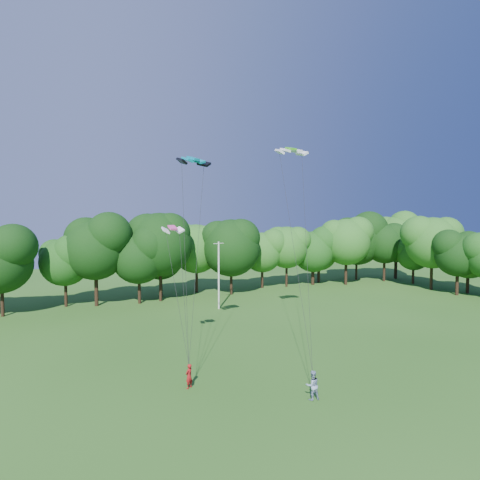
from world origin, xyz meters
name	(u,v)px	position (x,y,z in m)	size (l,w,h in m)	color
ground	(320,436)	(0.00, 0.00, 0.00)	(160.00, 160.00, 0.00)	#225216
utility_pole	(219,275)	(5.90, 27.44, 4.28)	(1.58, 0.68, 8.32)	silver
kite_flyer_left	(189,376)	(-4.26, 8.11, 0.80)	(0.58, 0.38, 1.60)	maroon
kite_flyer_right	(312,385)	(2.03, 3.34, 0.90)	(0.87, 0.68, 1.79)	#8A9DBF
kite_teal	(193,158)	(-2.37, 12.56, 15.64)	(2.74, 1.78, 0.47)	#05839D
kite_green	(291,149)	(6.84, 13.12, 17.22)	(2.86, 1.48, 0.48)	#42C11D
kite_pink	(173,228)	(-3.99, 12.66, 10.39)	(1.70, 0.94, 0.38)	#E74096
tree_back_center	(160,238)	(0.53, 35.03, 8.56)	(9.42, 9.42, 13.70)	black
tree_back_east	(319,247)	(29.38, 38.07, 6.29)	(6.93, 6.93, 10.08)	black
tree_flank_east	(469,250)	(43.44, 20.42, 6.49)	(7.15, 7.15, 10.40)	#3A2117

